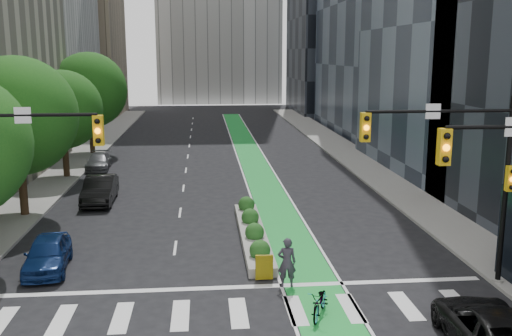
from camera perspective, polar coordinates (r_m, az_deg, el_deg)
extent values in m
plane|color=black|center=(21.35, -1.94, -13.12)|extent=(160.00, 160.00, 0.00)
cube|color=gray|center=(46.50, -18.52, -0.09)|extent=(3.60, 90.00, 0.15)
cube|color=gray|center=(47.06, 10.69, 0.44)|extent=(3.60, 90.00, 0.15)
cube|color=green|center=(50.35, -0.57, 1.27)|extent=(2.20, 70.00, 0.01)
cube|color=tan|center=(87.56, -18.31, 13.54)|extent=(14.00, 16.00, 26.00)
cube|color=black|center=(90.05, 8.51, 14.54)|extent=(14.00, 18.00, 28.00)
cylinder|color=black|center=(33.52, -22.39, -0.37)|extent=(0.44, 0.44, 5.04)
sphere|color=#0D4011|center=(33.08, -22.79, 4.83)|extent=(6.40, 6.40, 6.40)
cylinder|color=black|center=(43.07, -18.55, 1.96)|extent=(0.44, 0.44, 4.48)
sphere|color=#0D4011|center=(42.74, -18.78, 5.56)|extent=(5.60, 5.60, 5.60)
cylinder|color=black|center=(52.71, -16.15, 4.10)|extent=(0.44, 0.44, 5.15)
sphere|color=#0D4011|center=(52.43, -16.34, 7.49)|extent=(6.60, 6.60, 6.60)
cylinder|color=black|center=(20.98, -23.00, 4.88)|extent=(5.50, 0.12, 0.12)
cube|color=gold|center=(20.38, -15.48, 3.64)|extent=(0.34, 0.28, 1.05)
sphere|color=orange|center=(20.23, -15.56, 3.58)|extent=(0.20, 0.20, 0.20)
cube|color=white|center=(20.87, -22.30, 4.90)|extent=(0.55, 0.04, 0.55)
cylinder|color=black|center=(23.44, 23.67, -2.16)|extent=(0.20, 0.20, 7.20)
cylinder|color=black|center=(21.75, 17.93, 5.43)|extent=(5.50, 0.12, 0.12)
cube|color=gold|center=(20.89, 10.87, 4.03)|extent=(0.34, 0.28, 1.05)
sphere|color=orange|center=(20.73, 10.99, 3.97)|extent=(0.20, 0.20, 0.20)
cube|color=gold|center=(23.11, 24.08, -0.97)|extent=(0.30, 0.24, 0.95)
cube|color=white|center=(21.62, 17.29, 5.43)|extent=(0.55, 0.04, 0.55)
cube|color=gold|center=(17.03, 18.29, 2.02)|extent=(0.34, 0.28, 1.05)
sphere|color=orange|center=(16.88, 18.51, 1.93)|extent=(0.20, 0.20, 0.20)
cube|color=gray|center=(27.87, -0.33, -6.70)|extent=(1.20, 10.00, 0.40)
cube|color=yellow|center=(22.88, 0.82, -9.89)|extent=(0.70, 0.12, 1.00)
sphere|color=#194C19|center=(24.43, 0.39, -8.23)|extent=(0.90, 0.90, 0.90)
sphere|color=#194C19|center=(26.78, -0.14, -6.44)|extent=(0.90, 0.90, 0.90)
sphere|color=#194C19|center=(29.17, -0.59, -4.95)|extent=(0.90, 0.90, 0.90)
sphere|color=#194C19|center=(31.57, -0.96, -3.68)|extent=(0.90, 0.90, 0.90)
imported|color=gray|center=(20.13, 6.43, -13.19)|extent=(1.35, 2.02, 1.00)
imported|color=#312D36|center=(22.18, 3.10, -9.40)|extent=(0.74, 0.50, 1.97)
imported|color=navy|center=(25.40, -20.12, -8.04)|extent=(2.08, 4.29, 1.41)
imported|color=black|center=(35.57, -15.34, -2.11)|extent=(1.82, 4.90, 1.60)
imported|color=#545558|center=(45.95, -15.47, 0.64)|extent=(1.97, 4.31, 1.22)
imported|color=black|center=(19.19, 22.30, -14.62)|extent=(2.75, 5.29, 1.43)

